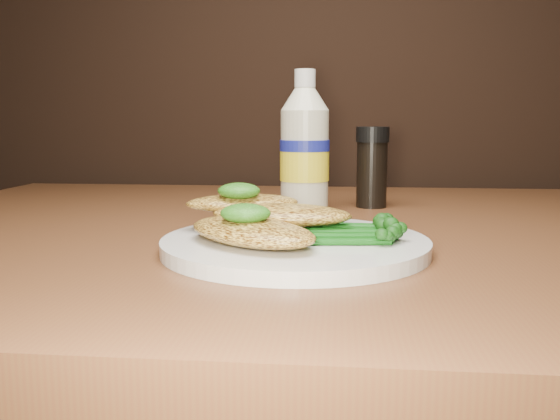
# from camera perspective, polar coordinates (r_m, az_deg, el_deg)

# --- Properties ---
(plate) EXTENTS (0.25, 0.25, 0.01)m
(plate) POSITION_cam_1_polar(r_m,az_deg,el_deg) (0.55, 1.46, -3.36)
(plate) COLOR silver
(plate) RESTS_ON dining_table
(chicken_front) EXTENTS (0.15, 0.15, 0.02)m
(chicken_front) POSITION_cam_1_polar(r_m,az_deg,el_deg) (0.52, -2.77, -2.09)
(chicken_front) COLOR gold
(chicken_front) RESTS_ON plate
(chicken_mid) EXTENTS (0.14, 0.08, 0.02)m
(chicken_mid) POSITION_cam_1_polar(r_m,az_deg,el_deg) (0.56, 0.10, -0.45)
(chicken_mid) COLOR gold
(chicken_mid) RESTS_ON plate
(chicken_back) EXTENTS (0.12, 0.09, 0.02)m
(chicken_back) POSITION_cam_1_polar(r_m,az_deg,el_deg) (0.59, -3.62, 0.68)
(chicken_back) COLOR gold
(chicken_back) RESTS_ON plate
(pesto_front) EXTENTS (0.05, 0.05, 0.02)m
(pesto_front) POSITION_cam_1_polar(r_m,az_deg,el_deg) (0.51, -3.34, -0.32)
(pesto_front) COLOR #153407
(pesto_front) RESTS_ON chicken_front
(pesto_back) EXTENTS (0.05, 0.04, 0.02)m
(pesto_back) POSITION_cam_1_polar(r_m,az_deg,el_deg) (0.58, -3.98, 1.85)
(pesto_back) COLOR #153407
(pesto_back) RESTS_ON chicken_back
(broccolini_bundle) EXTENTS (0.13, 0.11, 0.02)m
(broccolini_bundle) POSITION_cam_1_polar(r_m,az_deg,el_deg) (0.55, 6.71, -1.71)
(broccolini_bundle) COLOR #104D11
(broccolini_bundle) RESTS_ON plate
(mayo_bottle) EXTENTS (0.08, 0.08, 0.19)m
(mayo_bottle) POSITION_cam_1_polar(r_m,az_deg,el_deg) (0.79, 2.38, 6.66)
(mayo_bottle) COLOR beige
(mayo_bottle) RESTS_ON dining_table
(pepper_grinder) EXTENTS (0.06, 0.06, 0.11)m
(pepper_grinder) POSITION_cam_1_polar(r_m,az_deg,el_deg) (0.83, 8.84, 4.09)
(pepper_grinder) COLOR black
(pepper_grinder) RESTS_ON dining_table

